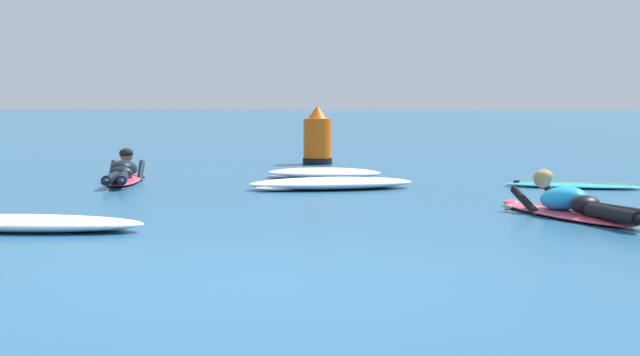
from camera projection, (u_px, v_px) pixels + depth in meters
ground_plane at (321, 173)px, 17.52m from camera, size 120.00×120.00×0.00m
surfer_near at (571, 205)px, 11.33m from camera, size 1.44×2.64×0.54m
surfer_far at (123, 173)px, 15.71m from camera, size 0.78×2.63×0.55m
drifting_surfboard at (571, 185)px, 14.90m from camera, size 2.03×1.08×0.16m
whitewater_mid_left at (331, 184)px, 14.70m from camera, size 2.49×1.41×0.17m
whitewater_mid_right at (324, 173)px, 16.58m from camera, size 1.84×1.03×0.16m
whitewater_far_band at (23, 224)px, 10.26m from camera, size 2.45×0.76×0.16m
channel_marker_buoy at (317, 141)px, 19.72m from camera, size 0.56×0.56×1.10m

